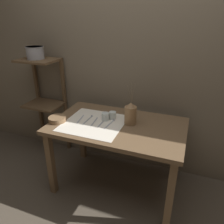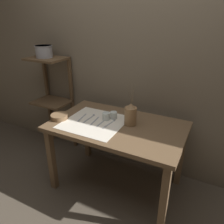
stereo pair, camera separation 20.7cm
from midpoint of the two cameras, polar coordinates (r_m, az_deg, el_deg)
The scene contains 15 objects.
ground_plane at distance 2.53m, azimuth -1.20°, elevation -18.35°, with size 12.00×12.00×0.00m, color brown.
stone_wall_back at distance 2.39m, azimuth 3.14°, elevation 11.83°, with size 7.00×0.06×2.40m.
wooden_table at distance 2.14m, azimuth -1.35°, elevation -5.52°, with size 1.28×0.78×0.74m.
wooden_shelf_unit at distance 2.84m, azimuth -19.21°, elevation 5.34°, with size 0.45×0.35×1.24m.
linen_cloth at distance 2.14m, azimuth -7.48°, elevation -2.90°, with size 0.57×0.56×0.00m.
pitcher_with_flowers at distance 2.07m, azimuth 2.03°, elevation -0.55°, with size 0.12×0.12×0.41m.
wooden_bowl at distance 2.24m, azimuth -16.71°, elevation -1.88°, with size 0.17×0.17×0.05m.
glass_tumbler_near at distance 2.17m, azimuth -4.48°, elevation -1.23°, with size 0.07×0.07×0.08m.
glass_tumbler_far at distance 2.19m, azimuth -2.57°, elevation -0.90°, with size 0.07×0.07×0.07m.
knife_center at distance 2.23m, azimuth -10.87°, elevation -1.88°, with size 0.04×0.19×0.00m.
spoon_inner at distance 2.24m, azimuth -8.36°, elevation -1.53°, with size 0.02×0.20×0.02m.
fork_inner at distance 2.15m, azimuth -7.41°, elevation -2.61°, with size 0.03×0.19×0.00m.
fork_outer at distance 2.12m, azimuth -5.49°, elevation -2.92°, with size 0.01×0.19×0.00m.
spoon_outer at distance 2.13m, azimuth -2.82°, elevation -2.69°, with size 0.04×0.20×0.02m.
metal_pot_large at distance 2.72m, azimuth -21.61°, elevation 14.26°, with size 0.20×0.20×0.14m.
Camera 1 is at (0.61, -1.76, 1.71)m, focal length 35.00 mm.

